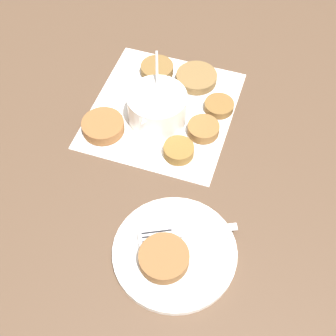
{
  "coord_description": "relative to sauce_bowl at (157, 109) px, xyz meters",
  "views": [
    {
      "loc": [
        0.6,
        0.28,
        0.7
      ],
      "look_at": [
        0.16,
        0.09,
        0.02
      ],
      "focal_mm": 50.0,
      "sensor_mm": 36.0,
      "label": 1
    }
  ],
  "objects": [
    {
      "name": "ground_plane",
      "position": [
        -0.05,
        -0.01,
        -0.03
      ],
      "size": [
        4.0,
        4.0,
        0.0
      ],
      "primitive_type": "plane",
      "color": "#4C3828"
    },
    {
      "name": "fritter_4",
      "position": [
        0.07,
        -0.08,
        -0.02
      ],
      "size": [
        0.08,
        0.08,
        0.02
      ],
      "color": "brown",
      "rests_on": "napkin"
    },
    {
      "name": "fritter_on_plate",
      "position": [
        0.27,
        0.14,
        -0.0
      ],
      "size": [
        0.08,
        0.08,
        0.02
      ],
      "color": "brown",
      "rests_on": "serving_plate"
    },
    {
      "name": "fritter_5",
      "position": [
        -0.07,
        0.1,
        -0.02
      ],
      "size": [
        0.06,
        0.06,
        0.02
      ],
      "color": "brown",
      "rests_on": "napkin"
    },
    {
      "name": "napkin",
      "position": [
        -0.03,
        -0.0,
        -0.03
      ],
      "size": [
        0.32,
        0.3,
        0.0
      ],
      "color": "white",
      "rests_on": "ground_plane"
    },
    {
      "name": "fritter_0",
      "position": [
        -0.13,
        0.03,
        -0.02
      ],
      "size": [
        0.08,
        0.08,
        0.02
      ],
      "color": "brown",
      "rests_on": "napkin"
    },
    {
      "name": "fork",
      "position": [
        0.22,
        0.14,
        -0.01
      ],
      "size": [
        0.1,
        0.15,
        0.0
      ],
      "color": "silver",
      "rests_on": "serving_plate"
    },
    {
      "name": "fritter_2",
      "position": [
        0.06,
        0.07,
        -0.02
      ],
      "size": [
        0.06,
        0.06,
        0.02
      ],
      "color": "brown",
      "rests_on": "napkin"
    },
    {
      "name": "sauce_bowl",
      "position": [
        0.0,
        0.0,
        0.0
      ],
      "size": [
        0.13,
        0.11,
        0.12
      ],
      "color": "white",
      "rests_on": "napkin"
    },
    {
      "name": "serving_plate",
      "position": [
        0.25,
        0.15,
        -0.02
      ],
      "size": [
        0.2,
        0.2,
        0.02
      ],
      "color": "white",
      "rests_on": "ground_plane"
    },
    {
      "name": "fritter_3",
      "position": [
        -0.12,
        -0.05,
        -0.02
      ],
      "size": [
        0.07,
        0.07,
        0.02
      ],
      "color": "brown",
      "rests_on": "napkin"
    },
    {
      "name": "fritter_1",
      "position": [
        -0.0,
        0.09,
        -0.02
      ],
      "size": [
        0.06,
        0.06,
        0.02
      ],
      "color": "brown",
      "rests_on": "napkin"
    }
  ]
}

